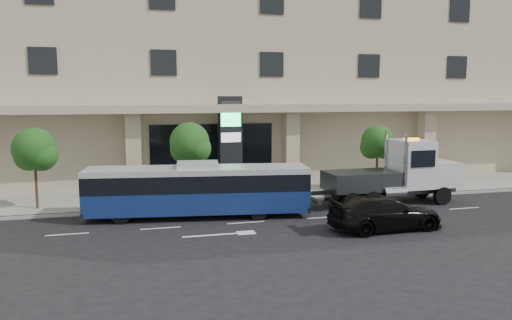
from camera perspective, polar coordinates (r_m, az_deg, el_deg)
The scene contains 11 objects.
ground at distance 25.27m, azimuth -1.94°, elevation -6.34°, with size 120.00×120.00×0.00m, color black.
sidewalk at distance 30.04m, azimuth -4.02°, elevation -3.98°, with size 120.00×6.00×0.15m, color gray.
curb at distance 27.16m, azimuth -2.86°, elevation -5.20°, with size 120.00×0.30×0.15m, color gray.
convention_center at distance 39.93m, azimuth -6.95°, elevation 13.09°, with size 60.00×17.60×20.00m.
tree_left at distance 28.09m, azimuth -23.96°, elevation 0.87°, with size 2.27×2.20×4.22m.
tree_mid at distance 27.89m, azimuth -7.54°, elevation 1.71°, with size 2.28×2.20×4.38m.
tree_right at distance 31.43m, azimuth 13.77°, elevation 1.80°, with size 2.10×2.00×4.04m.
city_bus at distance 24.83m, azimuth -6.66°, elevation -3.32°, with size 11.09×3.72×2.76m.
tow_truck at distance 28.75m, azimuth 15.93°, elevation -1.59°, with size 8.77×2.39×3.99m.
black_sedan at distance 23.26m, azimuth 14.54°, elevation -5.87°, with size 2.13×5.23×1.52m, color black.
signage_pylon at distance 30.87m, azimuth -2.96°, elevation 2.01°, with size 1.50×0.70×5.79m.
Camera 1 is at (-5.30, -23.96, 6.04)m, focal length 35.00 mm.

